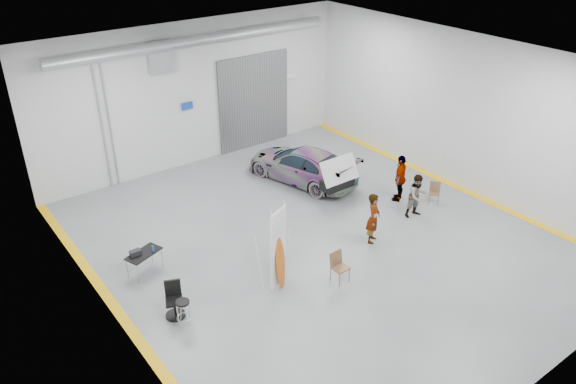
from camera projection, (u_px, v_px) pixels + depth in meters
ground at (318, 239)px, 19.00m from camera, size 16.00×16.00×0.00m
room_shell at (284, 105)px, 18.75m from camera, size 14.02×16.18×6.01m
sedan_car at (302, 165)px, 22.56m from camera, size 3.05×5.09×1.38m
person_a at (373, 218)px, 18.49m from camera, size 0.77×0.71×1.78m
person_b at (417, 196)px, 19.99m from camera, size 0.90×0.75×1.63m
person_c at (400, 178)px, 21.01m from camera, size 1.15×0.90×1.84m
surfboard_display at (277, 256)px, 16.13m from camera, size 0.75×0.42×2.79m
folding_chair_near at (340, 273)px, 16.82m from camera, size 0.47×0.49×0.97m
folding_chair_far at (433, 197)px, 21.09m from camera, size 0.53×0.62×0.81m
shop_stool at (184, 313)px, 15.08m from camera, size 0.40×0.40×0.79m
work_table at (142, 254)px, 17.01m from camera, size 1.23×0.89×0.90m
office_chair at (173, 301)px, 15.39m from camera, size 0.61×0.64×1.06m
trunk_lid at (338, 167)px, 20.72m from camera, size 1.61×0.98×0.04m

